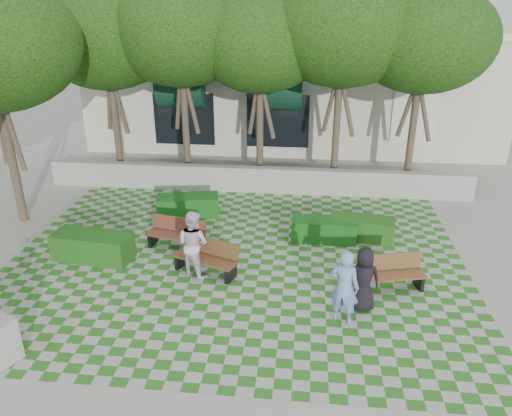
# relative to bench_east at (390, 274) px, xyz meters

# --- Properties ---
(ground) EXTENTS (90.00, 90.00, 0.00)m
(ground) POSITION_rel_bench_east_xyz_m (-3.87, -0.20, -0.41)
(ground) COLOR gray
(ground) RESTS_ON ground
(lawn) EXTENTS (12.00, 12.00, 0.00)m
(lawn) POSITION_rel_bench_east_xyz_m (-3.87, 0.80, -0.40)
(lawn) COLOR #2B721E
(lawn) RESTS_ON ground
(retaining_wall) EXTENTS (15.00, 0.36, 0.90)m
(retaining_wall) POSITION_rel_bench_east_xyz_m (-3.87, 6.00, 0.04)
(retaining_wall) COLOR #9E9B93
(retaining_wall) RESTS_ON ground
(bench_east) EXTENTS (1.69, 0.91, 0.84)m
(bench_east) POSITION_rel_bench_east_xyz_m (0.00, 0.00, 0.00)
(bench_east) COLOR brown
(bench_east) RESTS_ON ground
(bench_mid) EXTENTS (1.76, 1.12, 0.88)m
(bench_mid) POSITION_rel_bench_east_xyz_m (-4.53, 0.28, 0.02)
(bench_mid) COLOR #50331B
(bench_mid) RESTS_ON ground
(bench_west) EXTENTS (1.70, 0.89, 0.85)m
(bench_west) POSITION_rel_bench_east_xyz_m (-5.62, 1.51, 0.01)
(bench_west) COLOR #582E1E
(bench_west) RESTS_ON ground
(hedge_east) EXTENTS (1.92, 1.00, 0.64)m
(hedge_east) POSITION_rel_bench_east_xyz_m (-0.45, 2.64, -0.09)
(hedge_east) COLOR #1A4E14
(hedge_east) RESTS_ON ground
(hedge_midright) EXTENTS (1.83, 0.74, 0.64)m
(hedge_midright) POSITION_rel_bench_east_xyz_m (-1.54, 2.41, -0.09)
(hedge_midright) COLOR #134716
(hedge_midright) RESTS_ON ground
(hedge_midleft) EXTENTS (2.04, 1.16, 0.67)m
(hedge_midleft) POSITION_rel_bench_east_xyz_m (-5.81, 3.67, -0.07)
(hedge_midleft) COLOR #134A16
(hedge_midleft) RESTS_ON ground
(hedge_west) EXTENTS (2.17, 1.09, 0.73)m
(hedge_west) POSITION_rel_bench_east_xyz_m (-7.68, 0.66, -0.04)
(hedge_west) COLOR #184A13
(hedge_west) RESTS_ON ground
(person_blue) EXTENTS (0.73, 0.59, 1.73)m
(person_blue) POSITION_rel_bench_east_xyz_m (-1.20, -1.44, 0.46)
(person_blue) COLOR #6F96CA
(person_blue) RESTS_ON ground
(person_dark) EXTENTS (0.81, 0.58, 1.53)m
(person_dark) POSITION_rel_bench_east_xyz_m (-0.75, -0.93, 0.36)
(person_dark) COLOR black
(person_dark) RESTS_ON ground
(person_white) EXTENTS (1.05, 0.96, 1.74)m
(person_white) POSITION_rel_bench_east_xyz_m (-4.82, 0.15, 0.47)
(person_white) COLOR silver
(person_white) RESTS_ON ground
(tree_row) EXTENTS (17.70, 13.40, 7.41)m
(tree_row) POSITION_rel_bench_east_xyz_m (-5.74, 5.76, 4.77)
(tree_row) COLOR #47382B
(tree_row) RESTS_ON ground
(building) EXTENTS (18.00, 8.92, 5.15)m
(building) POSITION_rel_bench_east_xyz_m (-2.94, 13.88, 2.11)
(building) COLOR beige
(building) RESTS_ON ground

